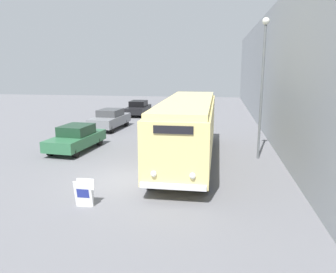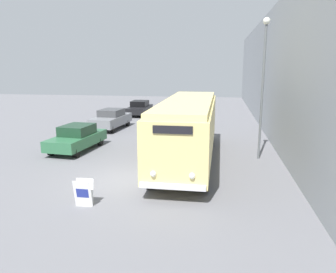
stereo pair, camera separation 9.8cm
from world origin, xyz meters
TOP-DOWN VIEW (x-y plane):
  - ground_plane at (0.00, 0.00)m, footprint 80.00×80.00m
  - building_wall_right at (7.25, 10.00)m, footprint 0.30×60.00m
  - vintage_bus at (2.23, 3.44)m, footprint 2.53×11.06m
  - sign_board at (-0.83, -2.71)m, footprint 0.64×0.36m
  - streetlamp at (5.93, 4.53)m, footprint 0.36×0.36m
  - parked_car_near at (-4.43, 4.70)m, footprint 2.24×4.41m
  - parked_car_mid at (-4.63, 11.46)m, footprint 2.24×4.55m
  - parked_car_far at (-4.20, 19.01)m, footprint 1.80×4.37m

SIDE VIEW (x-z plane):
  - ground_plane at x=0.00m, z-range 0.00..0.00m
  - sign_board at x=-0.83m, z-range -0.02..0.95m
  - parked_car_far at x=-4.20m, z-range 0.01..1.45m
  - parked_car_near at x=-4.43m, z-range 0.00..1.48m
  - parked_car_mid at x=-4.63m, z-range 0.02..1.56m
  - vintage_bus at x=2.23m, z-range 0.23..3.43m
  - building_wall_right at x=7.25m, z-range 0.00..8.75m
  - streetlamp at x=5.93m, z-range 0.99..8.20m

